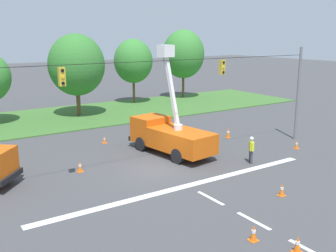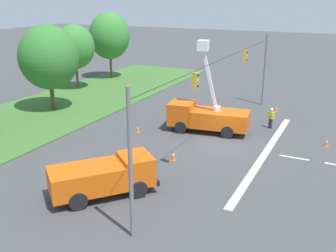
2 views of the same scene
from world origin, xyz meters
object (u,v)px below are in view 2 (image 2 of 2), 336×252
object	(u,v)px
tree_east	(49,57)
road_worker	(271,117)
traffic_cone_mid_left	(173,156)
utility_truck_support_near	(104,176)
traffic_cone_foreground_right	(326,142)
traffic_cone_foreground_left	(219,107)
traffic_cone_lane_edge_a	(138,129)
traffic_cone_near_bucket	(276,109)
tree_east_end	(109,36)
tree_far_east	(75,47)
utility_truck_bucket_lift	(206,115)

from	to	relation	value
tree_east	road_worker	xyz separation A→B (m)	(3.73, -20.45, -4.16)
tree_east	traffic_cone_mid_left	size ratio (longest dim) A/B	11.91
utility_truck_support_near	traffic_cone_foreground_right	distance (m)	17.15
traffic_cone_foreground_left	traffic_cone_lane_edge_a	size ratio (longest dim) A/B	1.41
traffic_cone_mid_left	traffic_cone_lane_edge_a	world-z (taller)	traffic_cone_mid_left
traffic_cone_near_bucket	traffic_cone_lane_edge_a	distance (m)	14.29
tree_east_end	traffic_cone_near_bucket	size ratio (longest dim) A/B	13.65
traffic_cone_mid_left	traffic_cone_lane_edge_a	distance (m)	6.47
traffic_cone_mid_left	traffic_cone_lane_edge_a	bearing A→B (deg)	52.41
utility_truck_support_near	traffic_cone_foreground_left	size ratio (longest dim) A/B	7.18
tree_far_east	traffic_cone_mid_left	distance (m)	24.65
tree_east	traffic_cone_foreground_left	size ratio (longest dim) A/B	9.93
tree_east	road_worker	world-z (taller)	tree_east
traffic_cone_foreground_right	traffic_cone_lane_edge_a	size ratio (longest dim) A/B	1.19
traffic_cone_mid_left	traffic_cone_lane_edge_a	size ratio (longest dim) A/B	1.17
utility_truck_support_near	road_worker	xyz separation A→B (m)	(15.96, -5.88, -0.18)
utility_truck_bucket_lift	utility_truck_support_near	bearing A→B (deg)	174.61
utility_truck_bucket_lift	utility_truck_support_near	world-z (taller)	utility_truck_bucket_lift
utility_truck_support_near	traffic_cone_lane_edge_a	xyz separation A→B (m)	(10.11, 3.75, -0.90)
traffic_cone_near_bucket	utility_truck_bucket_lift	bearing A→B (deg)	153.66
tree_east_end	traffic_cone_lane_edge_a	distance (m)	23.54
tree_east	traffic_cone_mid_left	bearing A→B (deg)	-110.84
traffic_cone_foreground_right	traffic_cone_mid_left	bearing A→B (deg)	128.57
tree_east_end	road_worker	size ratio (longest dim) A/B	4.93
tree_east_end	tree_far_east	bearing A→B (deg)	-179.07
utility_truck_bucket_lift	traffic_cone_foreground_left	size ratio (longest dim) A/B	8.98
road_worker	traffic_cone_foreground_left	xyz separation A→B (m)	(3.11, 5.61, -0.59)
tree_far_east	utility_truck_support_near	world-z (taller)	tree_far_east
traffic_cone_lane_edge_a	tree_far_east	bearing A→B (deg)	54.02
tree_far_east	utility_truck_support_near	bearing A→B (deg)	-138.59
tree_far_east	utility_truck_bucket_lift	xyz separation A→B (m)	(-7.74, -19.31, -3.65)
road_worker	traffic_cone_near_bucket	world-z (taller)	road_worker
tree_east_end	traffic_cone_lane_edge_a	size ratio (longest dim) A/B	14.84
utility_truck_bucket_lift	utility_truck_support_near	size ratio (longest dim) A/B	1.25
road_worker	traffic_cone_lane_edge_a	size ratio (longest dim) A/B	3.01
utility_truck_bucket_lift	traffic_cone_foreground_left	distance (m)	6.43
traffic_cone_lane_edge_a	tree_east	bearing A→B (deg)	78.89
traffic_cone_foreground_left	traffic_cone_foreground_right	size ratio (longest dim) A/B	1.19
utility_truck_bucket_lift	traffic_cone_foreground_left	bearing A→B (deg)	8.47
tree_east_end	utility_truck_bucket_lift	bearing A→B (deg)	-127.84
tree_east_end	utility_truck_support_near	xyz separation A→B (m)	(-27.87, -18.22, -4.48)
traffic_cone_foreground_left	traffic_cone_mid_left	xyz separation A→B (m)	(-12.90, -1.11, -0.08)
traffic_cone_mid_left	traffic_cone_near_bucket	world-z (taller)	traffic_cone_mid_left
traffic_cone_lane_edge_a	tree_east_end	bearing A→B (deg)	39.16
utility_truck_bucket_lift	traffic_cone_foreground_right	xyz separation A→B (m)	(0.70, -9.36, -1.06)
tree_east_end	utility_truck_bucket_lift	size ratio (longest dim) A/B	1.17
utility_truck_support_near	traffic_cone_lane_edge_a	distance (m)	10.82
tree_east	road_worker	size ratio (longest dim) A/B	4.64
utility_truck_support_near	traffic_cone_foreground_left	distance (m)	19.08
tree_east	traffic_cone_mid_left	distance (m)	17.73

